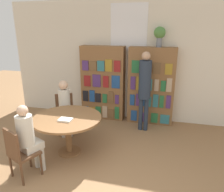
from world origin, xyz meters
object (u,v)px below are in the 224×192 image
chair_left_side (65,111)px  seated_reader_left (65,105)px  flower_vase (160,34)px  reading_table (68,123)px  bookshelf_right (151,86)px  seated_reader_right (28,136)px  librarian_standing (145,84)px  bookshelf_left (103,83)px  chair_near_camera (19,151)px

chair_left_side → seated_reader_left: 0.29m
flower_vase → reading_table: (-1.52, -1.86, -1.57)m
bookshelf_right → flower_vase: flower_vase is taller
chair_left_side → reading_table: bearing=90.0°
seated_reader_right → librarian_standing: 2.68m
bookshelf_left → flower_vase: flower_vase is taller
seated_reader_right → librarian_standing: bearing=76.7°
bookshelf_right → chair_near_camera: 3.32m
bookshelf_right → librarian_standing: bearing=-101.9°
reading_table → seated_reader_right: (-0.33, -0.73, 0.06)m
seated_reader_right → chair_near_camera: bearing=-90.0°
bookshelf_left → flower_vase: 1.86m
chair_left_side → seated_reader_right: 1.61m
bookshelf_left → librarian_standing: 1.26m
chair_left_side → bookshelf_left: bearing=-151.7°
reading_table → chair_near_camera: 0.99m
reading_table → seated_reader_right: 0.81m
bookshelf_right → seated_reader_left: bearing=-147.1°
chair_left_side → librarian_standing: bearing=166.3°
seated_reader_left → seated_reader_right: (0.06, -1.43, -0.02)m
chair_left_side → seated_reader_right: seated_reader_right is taller
seated_reader_left → librarian_standing: 1.85m
reading_table → bookshelf_right: bearing=53.1°
flower_vase → chair_near_camera: size_ratio=0.52×
flower_vase → reading_table: size_ratio=0.36×
chair_near_camera → seated_reader_right: seated_reader_right is taller
chair_left_side → seated_reader_left: seated_reader_left is taller
chair_near_camera → seated_reader_right: 0.27m
bookshelf_right → chair_near_camera: bearing=-123.2°
flower_vase → chair_left_side: flower_vase is taller
seated_reader_left → seated_reader_right: bearing=63.0°
librarian_standing → chair_left_side: bearing=-164.3°
flower_vase → seated_reader_right: flower_vase is taller
chair_left_side → seated_reader_right: size_ratio=0.72×
bookshelf_right → chair_left_side: bookshelf_right is taller
bookshelf_left → reading_table: 1.89m
flower_vase → chair_near_camera: bearing=-125.0°
reading_table → chair_left_side: chair_left_side is taller
bookshelf_right → reading_table: bookshelf_right is taller
seated_reader_right → bookshelf_right: bearing=80.9°
chair_left_side → seated_reader_right: bearing=65.9°
chair_near_camera → librarian_standing: librarian_standing is taller
flower_vase → seated_reader_left: 2.69m
flower_vase → seated_reader_left: (-1.91, -1.16, -1.49)m
seated_reader_right → bookshelf_left: bearing=104.0°
reading_table → chair_near_camera: chair_near_camera is taller
chair_left_side → seated_reader_left: (0.09, -0.16, 0.22)m
bookshelf_right → seated_reader_left: 2.14m
chair_near_camera → flower_vase: bearing=79.6°
bookshelf_right → librarian_standing: bookshelf_right is taller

